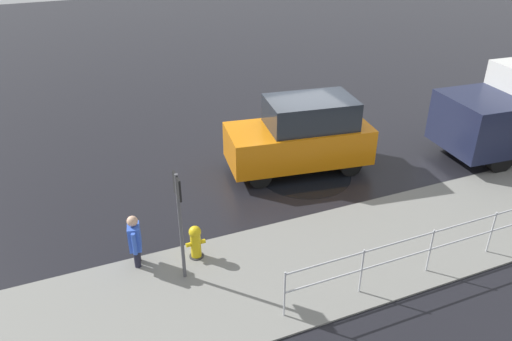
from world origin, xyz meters
name	(u,v)px	position (x,y,z in m)	size (l,w,h in m)	color
ground_plane	(302,161)	(0.00, 0.00, 0.00)	(60.00, 60.00, 0.00)	black
kerb_strip	(389,241)	(0.00, 4.20, 0.02)	(24.00, 3.20, 0.04)	slate
moving_hatchback	(302,135)	(0.25, 0.34, 1.03)	(4.10, 2.23, 2.06)	orange
fire_hydrant	(196,243)	(4.13, 3.07, 0.40)	(0.42, 0.31, 0.80)	gold
pedestrian	(135,239)	(5.33, 2.83, 0.68)	(0.31, 0.56, 1.22)	blue
metal_railing	(463,234)	(-0.89, 5.33, 0.71)	(8.12, 0.04, 1.05)	#B7BABF
sign_post	(179,212)	(4.53, 3.59, 1.58)	(0.07, 0.44, 2.40)	#4C4C51
puddle_patch	(305,175)	(0.32, 0.76, 0.00)	(2.54, 2.54, 0.01)	black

